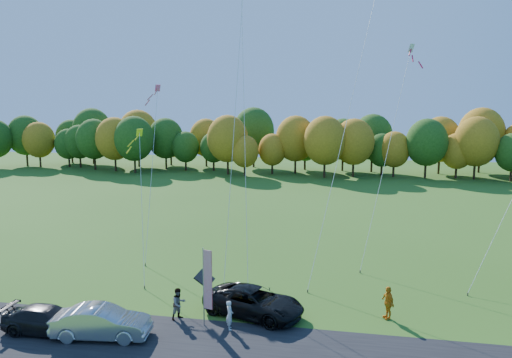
% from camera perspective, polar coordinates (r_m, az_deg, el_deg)
% --- Properties ---
extents(ground, '(160.00, 160.00, 0.00)m').
position_cam_1_polar(ground, '(29.82, -2.26, -15.23)').
color(ground, '#2D5616').
extents(asphalt_strip, '(90.00, 6.00, 0.01)m').
position_cam_1_polar(asphalt_strip, '(26.33, -4.36, -18.69)').
color(asphalt_strip, black).
rests_on(asphalt_strip, ground).
extents(tree_line, '(116.00, 12.00, 10.00)m').
position_cam_1_polar(tree_line, '(82.62, 6.45, 0.39)').
color(tree_line, '#1E4711').
rests_on(tree_line, ground).
extents(black_suv, '(6.39, 4.38, 1.62)m').
position_cam_1_polar(black_suv, '(29.41, -0.23, -13.85)').
color(black_suv, black).
rests_on(black_suv, ground).
extents(silver_sedan, '(5.23, 2.41, 1.66)m').
position_cam_1_polar(silver_sedan, '(28.07, -17.24, -15.38)').
color(silver_sedan, '#A5A5AA').
rests_on(silver_sedan, ground).
extents(dark_truck_a, '(4.88, 2.06, 1.41)m').
position_cam_1_polar(dark_truck_a, '(29.63, -22.70, -14.62)').
color(dark_truck_a, black).
rests_on(dark_truck_a, ground).
extents(person_tailgate_a, '(0.57, 0.68, 1.60)m').
position_cam_1_polar(person_tailgate_a, '(27.83, -3.03, -15.26)').
color(person_tailgate_a, silver).
rests_on(person_tailgate_a, ground).
extents(person_tailgate_b, '(1.07, 1.11, 1.80)m').
position_cam_1_polar(person_tailgate_b, '(29.26, -8.82, -13.90)').
color(person_tailgate_b, gray).
rests_on(person_tailgate_b, ground).
extents(person_east, '(0.93, 1.20, 1.89)m').
position_cam_1_polar(person_east, '(29.91, 14.83, -13.48)').
color(person_east, orange).
rests_on(person_east, ground).
extents(feather_flag, '(0.56, 0.21, 4.41)m').
position_cam_1_polar(feather_flag, '(27.56, -5.64, -11.27)').
color(feather_flag, '#999999').
rests_on(feather_flag, ground).
extents(kite_delta_blue, '(4.86, 12.84, 31.02)m').
position_cam_1_polar(kite_delta_blue, '(37.19, -1.51, 13.36)').
color(kite_delta_blue, '#4C3F33').
rests_on(kite_delta_blue, ground).
extents(kite_parafoil_orange, '(7.33, 13.63, 27.93)m').
position_cam_1_polar(kite_parafoil_orange, '(37.14, 11.41, 11.16)').
color(kite_parafoil_orange, '#4C3F33').
rests_on(kite_parafoil_orange, ground).
extents(kite_delta_red, '(2.56, 10.29, 24.70)m').
position_cam_1_polar(kite_delta_red, '(36.16, -2.23, 10.93)').
color(kite_delta_red, '#4C3F33').
rests_on(kite_delta_red, ground).
extents(kite_diamond_yellow, '(3.49, 7.24, 10.37)m').
position_cam_1_polar(kite_diamond_yellow, '(36.47, -12.93, -2.67)').
color(kite_diamond_yellow, '#4C3F33').
rests_on(kite_diamond_yellow, ground).
extents(kite_diamond_white, '(4.18, 8.01, 17.01)m').
position_cam_1_polar(kite_diamond_white, '(39.02, 14.76, 2.89)').
color(kite_diamond_white, '#4C3F33').
rests_on(kite_diamond_white, ground).
extents(kite_diamond_pink, '(1.88, 7.40, 13.84)m').
position_cam_1_polar(kite_diamond_pink, '(40.57, -11.81, 1.08)').
color(kite_diamond_pink, '#4C3F33').
rests_on(kite_diamond_pink, ground).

